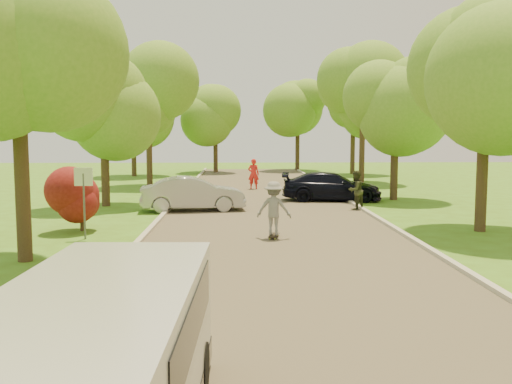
{
  "coord_description": "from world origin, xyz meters",
  "views": [
    {
      "loc": [
        -1.14,
        -13.25,
        3.19
      ],
      "look_at": [
        -0.56,
        5.19,
        1.3
      ],
      "focal_mm": 40.0,
      "sensor_mm": 36.0,
      "label": 1
    }
  ],
  "objects": [
    {
      "name": "skateboarder",
      "position": [
        -0.05,
        3.94,
        0.93
      ],
      "size": [
        1.16,
        0.82,
        1.64
      ],
      "primitive_type": "imported",
      "rotation": [
        0.0,
        0.0,
        2.93
      ],
      "color": "slate",
      "rests_on": "longboard"
    },
    {
      "name": "road",
      "position": [
        0.0,
        8.0,
        0.01
      ],
      "size": [
        8.0,
        60.0,
        0.01
      ],
      "primitive_type": "cube",
      "color": "#4C4438",
      "rests_on": "ground"
    },
    {
      "name": "tree_l_far",
      "position": [
        -6.39,
        22.0,
        5.47
      ],
      "size": [
        4.92,
        4.8,
        7.79
      ],
      "color": "#382619",
      "rests_on": "ground"
    },
    {
      "name": "ground",
      "position": [
        0.0,
        0.0,
        0.0
      ],
      "size": [
        100.0,
        100.0,
        0.0
      ],
      "primitive_type": "plane",
      "color": "#456C19",
      "rests_on": "ground"
    },
    {
      "name": "curb_left",
      "position": [
        -4.05,
        8.0,
        0.06
      ],
      "size": [
        0.18,
        60.0,
        0.12
      ],
      "primitive_type": "cube",
      "color": "#B2AD9E",
      "rests_on": "ground"
    },
    {
      "name": "tree_bg_d",
      "position": [
        4.22,
        36.0,
        5.31
      ],
      "size": [
        5.12,
        5.0,
        7.72
      ],
      "color": "#382619",
      "rests_on": "ground"
    },
    {
      "name": "street_sign",
      "position": [
        -5.8,
        4.0,
        1.56
      ],
      "size": [
        0.55,
        0.06,
        2.17
      ],
      "color": "#59595E",
      "rests_on": "ground"
    },
    {
      "name": "tree_l_midb",
      "position": [
        -6.81,
        12.0,
        4.59
      ],
      "size": [
        4.3,
        4.2,
        6.62
      ],
      "color": "#382619",
      "rests_on": "ground"
    },
    {
      "name": "tree_bg_b",
      "position": [
        8.22,
        32.0,
        5.54
      ],
      "size": [
        5.12,
        5.0,
        7.95
      ],
      "color": "#382619",
      "rests_on": "ground"
    },
    {
      "name": "tree_r_mida",
      "position": [
        7.02,
        5.0,
        5.54
      ],
      "size": [
        5.13,
        5.0,
        7.95
      ],
      "color": "#382619",
      "rests_on": "ground"
    },
    {
      "name": "tree_r_midb",
      "position": [
        6.6,
        14.0,
        4.88
      ],
      "size": [
        4.51,
        4.4,
        7.01
      ],
      "color": "#382619",
      "rests_on": "ground"
    },
    {
      "name": "tree_l_mida",
      "position": [
        -6.3,
        1.0,
        5.17
      ],
      "size": [
        4.71,
        4.6,
        7.39
      ],
      "color": "#382619",
      "rests_on": "ground"
    },
    {
      "name": "person_olive",
      "position": [
        3.8,
        10.45,
        0.82
      ],
      "size": [
        1.01,
        0.99,
        1.65
      ],
      "primitive_type": "imported",
      "rotation": [
        0.0,
        0.0,
        3.83
      ],
      "color": "#2D311D",
      "rests_on": "ground"
    },
    {
      "name": "longboard",
      "position": [
        -0.05,
        3.94,
        0.09
      ],
      "size": [
        0.41,
        0.87,
        0.1
      ],
      "rotation": [
        0.0,
        0.0,
        2.93
      ],
      "color": "black",
      "rests_on": "ground"
    },
    {
      "name": "person_striped",
      "position": [
        -0.26,
        19.45,
        0.88
      ],
      "size": [
        0.69,
        0.51,
        1.76
      ],
      "primitive_type": "imported",
      "rotation": [
        0.0,
        0.0,
        3.0
      ],
      "color": "red",
      "rests_on": "ground"
    },
    {
      "name": "dark_sedan",
      "position": [
        3.3,
        13.64,
        0.68
      ],
      "size": [
        4.88,
        2.38,
        1.37
      ],
      "primitive_type": "imported",
      "rotation": [
        0.0,
        0.0,
        1.47
      ],
      "color": "black",
      "rests_on": "ground"
    },
    {
      "name": "tree_r_far",
      "position": [
        7.23,
        24.0,
        5.83
      ],
      "size": [
        5.33,
        5.2,
        8.34
      ],
      "color": "#382619",
      "rests_on": "ground"
    },
    {
      "name": "curb_right",
      "position": [
        4.05,
        8.0,
        0.06
      ],
      "size": [
        0.18,
        60.0,
        0.12
      ],
      "primitive_type": "cube",
      "color": "#B2AD9E",
      "rests_on": "ground"
    },
    {
      "name": "silver_sedan",
      "position": [
        -3.02,
        10.29,
        0.71
      ],
      "size": [
        4.45,
        2.02,
        1.42
      ],
      "primitive_type": "imported",
      "rotation": [
        0.0,
        0.0,
        1.7
      ],
      "color": "#A1A1A5",
      "rests_on": "ground"
    },
    {
      "name": "tree_bg_c",
      "position": [
        -2.79,
        34.0,
        5.02
      ],
      "size": [
        4.92,
        4.8,
        7.33
      ],
      "color": "#382619",
      "rests_on": "ground"
    },
    {
      "name": "minivan",
      "position": [
        -2.5,
        -7.93,
        0.92
      ],
      "size": [
        1.98,
        4.74,
        1.74
      ],
      "rotation": [
        0.0,
        0.0,
        -0.03
      ],
      "color": "silver",
      "rests_on": "ground"
    },
    {
      "name": "red_shrub",
      "position": [
        -6.3,
        5.5,
        1.1
      ],
      "size": [
        1.7,
        1.7,
        1.95
      ],
      "color": "#382619",
      "rests_on": "ground"
    },
    {
      "name": "tree_bg_a",
      "position": [
        -8.78,
        30.0,
        5.31
      ],
      "size": [
        5.12,
        5.0,
        7.72
      ],
      "color": "#382619",
      "rests_on": "ground"
    }
  ]
}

